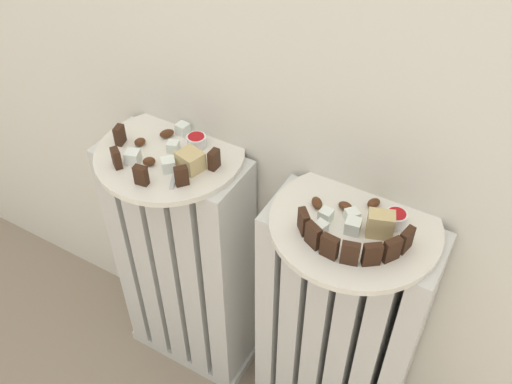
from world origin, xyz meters
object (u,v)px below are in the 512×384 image
at_px(radiator_right, 335,338).
at_px(fork, 176,167).
at_px(plate_left, 170,154).
at_px(radiator_left, 185,268).
at_px(jam_bowl_right, 396,218).
at_px(plate_right, 355,224).
at_px(jam_bowl_left, 196,140).

height_order(radiator_right, fork, fork).
relative_size(radiator_right, plate_left, 2.27).
height_order(radiator_right, plate_left, plate_left).
relative_size(radiator_left, jam_bowl_right, 17.56).
xyz_separation_m(radiator_left, plate_right, (0.39, -0.00, 0.35)).
distance_m(jam_bowl_left, fork, 0.08).
height_order(radiator_left, plate_left, plate_left).
bearing_deg(plate_right, radiator_right, -116.57).
bearing_deg(radiator_right, fork, -174.28).
bearing_deg(plate_left, plate_right, 0.00).
relative_size(plate_right, jam_bowl_right, 7.72).
relative_size(radiator_right, fork, 6.67).
relative_size(plate_left, jam_bowl_left, 7.55).
bearing_deg(jam_bowl_left, jam_bowl_right, -2.07).
distance_m(radiator_left, fork, 0.36).
xyz_separation_m(plate_left, plate_right, (0.39, 0.00, 0.00)).
relative_size(radiator_left, jam_bowl_left, 17.16).
xyz_separation_m(radiator_left, fork, (0.04, -0.03, 0.35)).
bearing_deg(radiator_left, radiator_right, -0.00).
relative_size(radiator_right, jam_bowl_right, 17.56).
height_order(plate_right, jam_bowl_right, jam_bowl_right).
xyz_separation_m(jam_bowl_left, jam_bowl_right, (0.41, -0.01, 0.00)).
distance_m(plate_left, fork, 0.05).
distance_m(radiator_left, plate_right, 0.52).
bearing_deg(fork, plate_left, 139.63).
bearing_deg(jam_bowl_left, radiator_right, -6.68).
distance_m(plate_right, jam_bowl_right, 0.07).
bearing_deg(jam_bowl_right, radiator_left, -176.62).
bearing_deg(radiator_right, plate_left, 180.00).
bearing_deg(plate_right, jam_bowl_left, 173.32).
bearing_deg(plate_left, radiator_left, 104.04).
relative_size(radiator_right, plate_right, 2.27).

